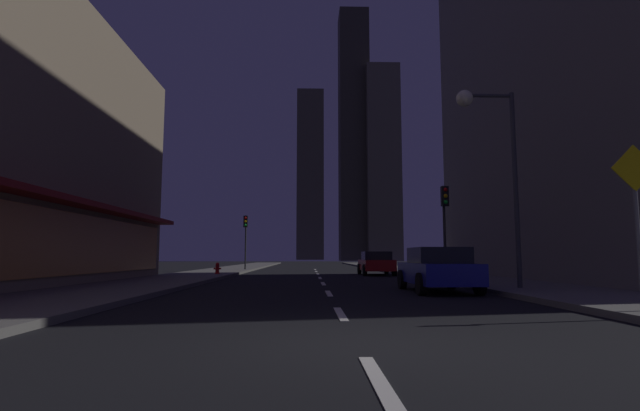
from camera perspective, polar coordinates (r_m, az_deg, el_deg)
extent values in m
cube|color=black|center=(38.42, -0.53, -8.03)|extent=(78.00, 136.00, 0.10)
cube|color=#605E59|center=(39.16, 9.85, -7.72)|extent=(4.00, 76.00, 0.15)
cube|color=#605E59|center=(38.92, -10.99, -7.71)|extent=(4.00, 76.00, 0.15)
cube|color=silver|center=(4.59, 7.41, -20.80)|extent=(0.16, 2.20, 0.01)
cube|color=silver|center=(9.68, 2.52, -13.09)|extent=(0.16, 2.20, 0.01)
cube|color=silver|center=(14.85, 1.08, -10.70)|extent=(0.16, 2.20, 0.01)
cube|color=silver|center=(20.04, 0.40, -9.54)|extent=(0.16, 2.20, 0.01)
cube|color=silver|center=(25.23, -0.01, -8.85)|extent=(0.16, 2.20, 0.01)
cube|color=silver|center=(30.42, -0.27, -8.40)|extent=(0.16, 2.20, 0.01)
cube|color=silver|center=(35.62, -0.46, -8.08)|extent=(0.16, 2.20, 0.01)
cube|color=silver|center=(40.81, -0.59, -7.85)|extent=(0.16, 2.20, 0.01)
cube|color=#D88C3F|center=(18.44, -28.46, -4.12)|extent=(0.10, 18.84, 2.20)
cube|color=maroon|center=(18.35, -27.12, 0.20)|extent=(0.90, 19.44, 0.20)
cube|color=slate|center=(28.51, 31.65, 13.20)|extent=(11.00, 20.00, 20.39)
cube|color=#4B4738|center=(156.87, -1.20, 3.90)|extent=(8.98, 5.22, 57.47)
cube|color=#343127|center=(123.72, 4.16, 8.70)|extent=(7.66, 8.25, 65.98)
cube|color=brown|center=(120.44, 7.63, 5.23)|extent=(8.45, 8.43, 49.90)
cube|color=navy|center=(15.95, 14.14, -8.01)|extent=(1.80, 4.20, 0.65)
cube|color=black|center=(15.75, 14.28, -5.99)|extent=(1.64, 2.00, 0.55)
cylinder|color=black|center=(17.12, 10.02, -8.89)|extent=(0.22, 0.68, 0.68)
cylinder|color=black|center=(17.55, 15.72, -8.69)|extent=(0.22, 0.68, 0.68)
cylinder|color=black|center=(14.39, 12.27, -9.37)|extent=(0.22, 0.68, 0.68)
cylinder|color=black|center=(14.90, 18.94, -9.06)|extent=(0.22, 0.68, 0.68)
sphere|color=white|center=(17.81, 10.63, -7.72)|extent=(0.18, 0.18, 0.18)
sphere|color=white|center=(18.07, 14.07, -7.62)|extent=(0.18, 0.18, 0.18)
cube|color=#B21919|center=(29.44, 6.86, -7.25)|extent=(1.80, 4.20, 0.65)
cube|color=black|center=(29.24, 6.91, -6.16)|extent=(1.64, 2.00, 0.55)
cylinder|color=black|center=(30.73, 4.85, -7.74)|extent=(0.22, 0.68, 0.68)
cylinder|color=black|center=(30.97, 8.12, -7.69)|extent=(0.22, 0.68, 0.68)
cylinder|color=black|center=(27.95, 5.49, -7.88)|extent=(0.22, 0.68, 0.68)
cylinder|color=black|center=(28.21, 9.07, -7.82)|extent=(0.22, 0.68, 0.68)
sphere|color=white|center=(31.40, 5.31, -7.11)|extent=(0.18, 0.18, 0.18)
sphere|color=white|center=(31.55, 7.31, -7.08)|extent=(0.18, 0.18, 0.18)
cylinder|color=red|center=(27.89, -12.45, -7.60)|extent=(0.22, 0.22, 0.55)
sphere|color=red|center=(27.88, -12.43, -7.03)|extent=(0.21, 0.21, 0.21)
cylinder|color=red|center=(27.90, -12.46, -8.10)|extent=(0.30, 0.30, 0.06)
cylinder|color=red|center=(27.92, -12.77, -7.53)|extent=(0.10, 0.10, 0.10)
cylinder|color=red|center=(27.86, -12.12, -7.55)|extent=(0.10, 0.10, 0.10)
cylinder|color=#2D2D2D|center=(21.74, 14.99, -3.15)|extent=(0.12, 0.12, 4.20)
cube|color=black|center=(21.68, 15.02, 1.11)|extent=(0.32, 0.24, 0.90)
sphere|color=red|center=(21.60, 15.10, 1.89)|extent=(0.18, 0.18, 0.18)
sphere|color=#F2B20C|center=(21.56, 15.12, 1.15)|extent=(0.18, 0.18, 0.18)
sphere|color=#19D833|center=(21.53, 15.14, 0.41)|extent=(0.18, 0.18, 0.18)
cylinder|color=#2D2D2D|center=(36.84, -9.09, -4.45)|extent=(0.12, 0.12, 4.20)
cube|color=black|center=(36.73, -9.09, -1.95)|extent=(0.32, 0.24, 0.90)
sphere|color=red|center=(36.62, -9.11, -1.50)|extent=(0.18, 0.18, 0.18)
sphere|color=#F2B20C|center=(36.60, -9.11, -1.93)|extent=(0.18, 0.18, 0.18)
sphere|color=#19D833|center=(36.58, -9.12, -2.37)|extent=(0.18, 0.18, 0.18)
cylinder|color=#38383D|center=(16.69, 22.81, 1.97)|extent=(0.16, 0.16, 6.50)
cylinder|color=#38383D|center=(17.09, 19.85, 12.52)|extent=(1.60, 0.12, 0.12)
sphere|color=#FCF7CC|center=(16.79, 17.26, 12.41)|extent=(0.56, 0.56, 0.56)
cylinder|color=slate|center=(10.70, 34.45, -4.15)|extent=(0.08, 0.08, 2.40)
cube|color=yellow|center=(10.81, 34.05, 3.83)|extent=(0.91, 0.03, 0.91)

